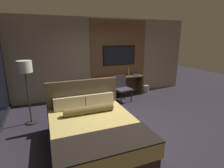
{
  "coord_description": "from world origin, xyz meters",
  "views": [
    {
      "loc": [
        -1.89,
        -3.46,
        2.14
      ],
      "look_at": [
        -0.14,
        0.95,
        0.86
      ],
      "focal_mm": 28.0,
      "sensor_mm": 36.0,
      "label": 1
    }
  ],
  "objects_px": {
    "tv": "(119,55)",
    "waste_bin": "(146,89)",
    "floor_lamp": "(25,72)",
    "desk": "(121,82)",
    "vase_tall": "(128,70)",
    "desk_chair": "(121,86)",
    "book": "(136,75)",
    "bed": "(94,130)"
  },
  "relations": [
    {
      "from": "floor_lamp",
      "to": "waste_bin",
      "type": "distance_m",
      "value": 4.48
    },
    {
      "from": "tv",
      "to": "waste_bin",
      "type": "height_order",
      "value": "tv"
    },
    {
      "from": "bed",
      "to": "desk",
      "type": "relative_size",
      "value": 1.27
    },
    {
      "from": "bed",
      "to": "tv",
      "type": "xyz_separation_m",
      "value": [
        1.82,
        2.89,
        1.18
      ]
    },
    {
      "from": "desk_chair",
      "to": "waste_bin",
      "type": "relative_size",
      "value": 3.14
    },
    {
      "from": "vase_tall",
      "to": "book",
      "type": "distance_m",
      "value": 0.35
    },
    {
      "from": "waste_bin",
      "to": "tv",
      "type": "bearing_deg",
      "value": 166.63
    },
    {
      "from": "bed",
      "to": "waste_bin",
      "type": "relative_size",
      "value": 7.61
    },
    {
      "from": "desk_chair",
      "to": "floor_lamp",
      "type": "distance_m",
      "value": 3.02
    },
    {
      "from": "tv",
      "to": "book",
      "type": "bearing_deg",
      "value": -18.58
    },
    {
      "from": "bed",
      "to": "book",
      "type": "bearing_deg",
      "value": 47.75
    },
    {
      "from": "bed",
      "to": "book",
      "type": "relative_size",
      "value": 8.23
    },
    {
      "from": "desk",
      "to": "book",
      "type": "relative_size",
      "value": 6.5
    },
    {
      "from": "floor_lamp",
      "to": "book",
      "type": "xyz_separation_m",
      "value": [
        3.69,
        1.21,
        -0.6
      ]
    },
    {
      "from": "tv",
      "to": "floor_lamp",
      "type": "height_order",
      "value": "tv"
    },
    {
      "from": "desk",
      "to": "waste_bin",
      "type": "xyz_separation_m",
      "value": [
        1.08,
        -0.07,
        -0.35
      ]
    },
    {
      "from": "desk_chair",
      "to": "book",
      "type": "distance_m",
      "value": 1.05
    },
    {
      "from": "tv",
      "to": "vase_tall",
      "type": "xyz_separation_m",
      "value": [
        0.33,
        -0.14,
        -0.55
      ]
    },
    {
      "from": "bed",
      "to": "waste_bin",
      "type": "xyz_separation_m",
      "value": [
        2.89,
        2.63,
        -0.17
      ]
    },
    {
      "from": "floor_lamp",
      "to": "book",
      "type": "bearing_deg",
      "value": 18.15
    },
    {
      "from": "bed",
      "to": "desk",
      "type": "distance_m",
      "value": 3.26
    },
    {
      "from": "bed",
      "to": "book",
      "type": "distance_m",
      "value": 3.65
    },
    {
      "from": "desk",
      "to": "floor_lamp",
      "type": "xyz_separation_m",
      "value": [
        -3.08,
        -1.23,
        0.85
      ]
    },
    {
      "from": "desk_chair",
      "to": "waste_bin",
      "type": "height_order",
      "value": "desk_chair"
    },
    {
      "from": "vase_tall",
      "to": "waste_bin",
      "type": "distance_m",
      "value": 1.1
    },
    {
      "from": "bed",
      "to": "vase_tall",
      "type": "distance_m",
      "value": 3.54
    },
    {
      "from": "book",
      "to": "floor_lamp",
      "type": "bearing_deg",
      "value": -161.85
    },
    {
      "from": "floor_lamp",
      "to": "book",
      "type": "relative_size",
      "value": 6.21
    },
    {
      "from": "desk",
      "to": "book",
      "type": "xyz_separation_m",
      "value": [
        0.62,
        -0.02,
        0.25
      ]
    },
    {
      "from": "floor_lamp",
      "to": "bed",
      "type": "bearing_deg",
      "value": -49.38
    },
    {
      "from": "tv",
      "to": "floor_lamp",
      "type": "relative_size",
      "value": 0.79
    },
    {
      "from": "waste_bin",
      "to": "floor_lamp",
      "type": "bearing_deg",
      "value": -164.37
    },
    {
      "from": "tv",
      "to": "waste_bin",
      "type": "relative_size",
      "value": 4.53
    },
    {
      "from": "floor_lamp",
      "to": "waste_bin",
      "type": "bearing_deg",
      "value": 15.63
    },
    {
      "from": "desk",
      "to": "vase_tall",
      "type": "bearing_deg",
      "value": 8.51
    },
    {
      "from": "vase_tall",
      "to": "desk_chair",
      "type": "bearing_deg",
      "value": -132.3
    },
    {
      "from": "bed",
      "to": "tv",
      "type": "distance_m",
      "value": 3.61
    },
    {
      "from": "desk",
      "to": "desk_chair",
      "type": "height_order",
      "value": "desk_chair"
    },
    {
      "from": "floor_lamp",
      "to": "book",
      "type": "distance_m",
      "value": 3.93
    },
    {
      "from": "waste_bin",
      "to": "vase_tall",
      "type": "bearing_deg",
      "value": 171.14
    },
    {
      "from": "waste_bin",
      "to": "desk",
      "type": "bearing_deg",
      "value": 176.39
    },
    {
      "from": "vase_tall",
      "to": "desk",
      "type": "bearing_deg",
      "value": -171.49
    }
  ]
}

